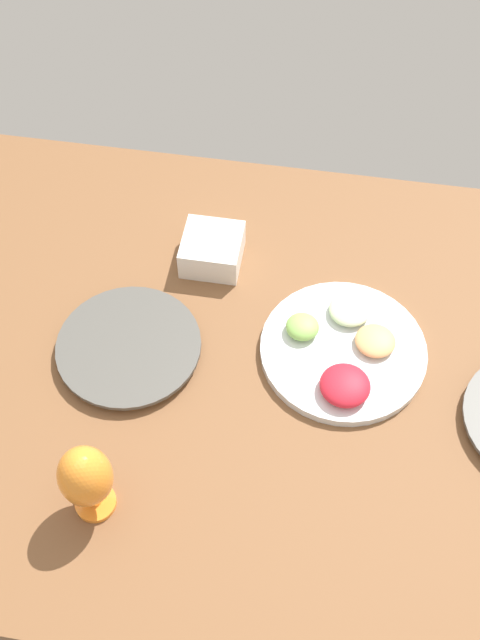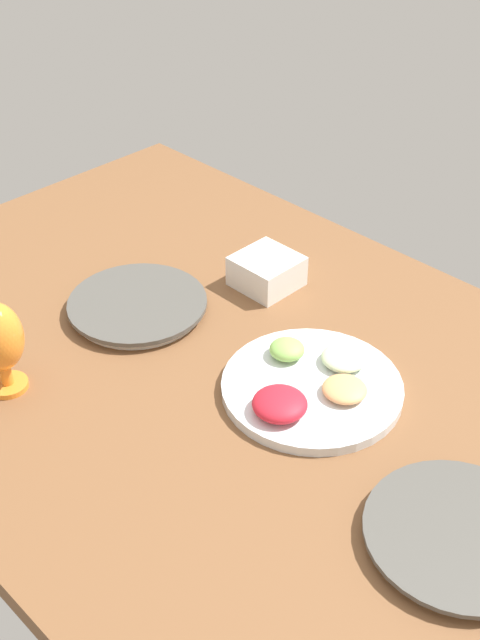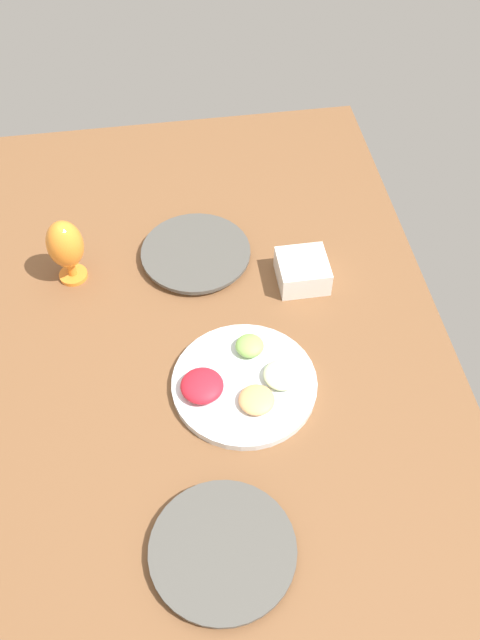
% 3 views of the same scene
% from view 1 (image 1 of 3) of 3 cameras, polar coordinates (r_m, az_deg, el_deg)
% --- Properties ---
extents(ground_plane, '(1.60, 1.04, 0.04)m').
position_cam_1_polar(ground_plane, '(1.40, 1.54, -3.91)').
color(ground_plane, brown).
extents(dinner_plate_right, '(0.26, 0.26, 0.02)m').
position_cam_1_polar(dinner_plate_right, '(1.40, -8.32, -2.05)').
color(dinner_plate_right, silver).
rests_on(dinner_plate_right, ground_plane).
extents(fruit_platter, '(0.30, 0.30, 0.05)m').
position_cam_1_polar(fruit_platter, '(1.39, 7.76, -2.24)').
color(fruit_platter, silver).
rests_on(fruit_platter, ground_plane).
extents(hurricane_glass_orange, '(0.08, 0.08, 0.17)m').
position_cam_1_polar(hurricane_glass_orange, '(1.19, -11.48, -11.55)').
color(hurricane_glass_orange, orange).
rests_on(hurricane_glass_orange, ground_plane).
extents(square_bowl_white, '(0.11, 0.11, 0.06)m').
position_cam_1_polar(square_bowl_white, '(1.50, -2.10, 5.39)').
color(square_bowl_white, white).
rests_on(square_bowl_white, ground_plane).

